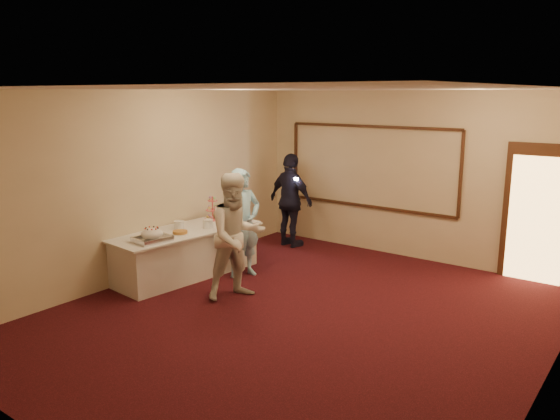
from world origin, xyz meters
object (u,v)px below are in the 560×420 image
Objects in this scene: pavlova_tray at (152,236)px; plate_stack_a at (179,225)px; woman at (237,236)px; cupcake_stand at (213,210)px; tart at (180,233)px; plate_stack_b at (208,224)px; buffet_table at (186,252)px; man at (243,223)px; guest at (291,200)px.

pavlova_tray is 0.79m from plate_stack_a.
woman is (1.43, -0.21, 0.08)m from plate_stack_a.
cupcake_stand is 1.10m from tart.
plate_stack_b is at bearing 87.36° from woman.
plate_stack_b is at bearing 85.23° from pavlova_tray.
buffet_table is at bearing 122.07° from tart.
woman is at bearing -131.25° from man.
guest is (-0.97, 2.71, -0.01)m from woman.
plate_stack_b is 1.25m from woman.
pavlova_tray is 2.23× the size of tart.
buffet_table is 0.59m from plate_stack_b.
cupcake_stand is 0.85m from plate_stack_a.
plate_stack_b is 0.63× the size of tart.
plate_stack_b is (0.22, 0.31, 0.45)m from buffet_table.
plate_stack_b is at bearing 82.35° from tart.
cupcake_stand is at bearing 82.67° from guest.
pavlova_tray is at bearing -94.77° from plate_stack_b.
pavlova_tray is 1.48m from man.
plate_stack_a is at bearing -132.75° from plate_stack_b.
guest reaches higher than buffet_table.
tart is 1.19m from woman.
woman reaches higher than buffet_table.
buffet_table is 2.55m from guest.
pavlova_tray is 1.33× the size of cupcake_stand.
man reaches higher than buffet_table.
plate_stack_a is at bearing 136.97° from man.
pavlova_tray is 3.54× the size of plate_stack_b.
woman reaches higher than plate_stack_b.
man is at bearing 58.79° from woman.
woman reaches higher than cupcake_stand.
woman is at bearing -35.59° from cupcake_stand.
man is 0.96m from woman.
plate_stack_b reaches higher than buffet_table.
tart is 0.15× the size of man.
man reaches higher than pavlova_tray.
woman is (1.19, -0.01, 0.13)m from tart.
woman is 1.01× the size of guest.
cupcake_stand reaches higher than pavlova_tray.
guest reaches higher than plate_stack_a.
tart is at bearing -40.27° from plate_stack_a.
guest is (0.51, 1.66, -0.02)m from cupcake_stand.
tart is 0.15× the size of guest.
guest is (0.46, 2.50, 0.07)m from plate_stack_a.
plate_stack_b is 0.10× the size of man.
plate_stack_a is at bearing 89.23° from guest.
cupcake_stand is 0.97m from man.
cupcake_stand is 0.25× the size of woman.
man is 1.97m from guest.
plate_stack_a is at bearing -160.26° from buffet_table.
plate_stack_a is 0.32m from tart.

